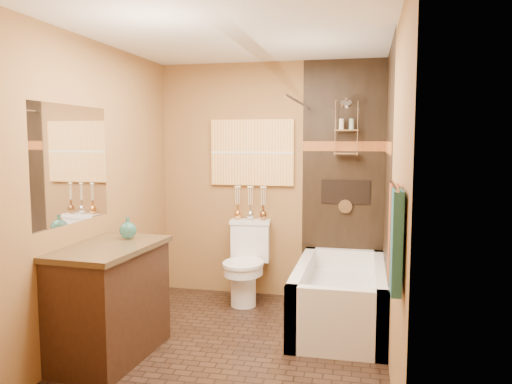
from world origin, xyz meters
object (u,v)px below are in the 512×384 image
(toilet, at_px, (246,262))
(vanity, at_px, (108,301))
(bathtub, at_px, (340,301))
(sunset_painting, at_px, (252,153))

(toilet, xyz_separation_m, vanity, (-0.73, -1.52, 0.02))
(toilet, bearing_deg, bathtub, -30.24)
(bathtub, bearing_deg, vanity, -148.17)
(toilet, height_order, vanity, vanity)
(sunset_painting, relative_size, vanity, 0.87)
(sunset_painting, bearing_deg, toilet, -90.00)
(bathtub, xyz_separation_m, vanity, (-1.72, -1.07, 0.22))
(bathtub, relative_size, vanity, 1.44)
(sunset_painting, height_order, bathtub, sunset_painting)
(sunset_painting, distance_m, toilet, 1.16)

